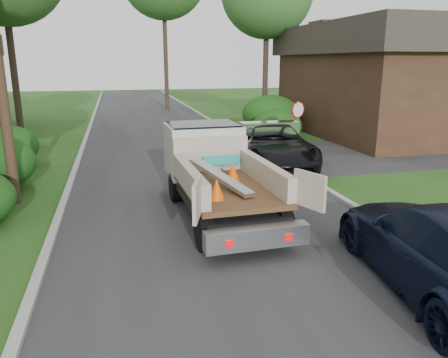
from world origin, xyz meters
name	(u,v)px	position (x,y,z in m)	size (l,w,h in m)	color
ground	(237,253)	(0.00, 0.00, 0.00)	(120.00, 120.00, 0.00)	#244A15
road	(176,159)	(0.00, 10.00, 0.00)	(8.00, 90.00, 0.02)	#28282B
side_street	(428,150)	(12.00, 9.00, 0.01)	(16.00, 7.00, 0.02)	#28282B
curb_left	(78,162)	(-4.10, 10.00, 0.06)	(0.20, 90.00, 0.12)	#9E9E99
curb_right	(265,153)	(4.10, 10.00, 0.06)	(0.20, 90.00, 0.12)	#9E9E99
stop_sign	(298,117)	(5.20, 9.00, 1.78)	(0.71, 0.32, 2.48)	slate
house_right	(391,79)	(13.00, 14.00, 3.16)	(9.72, 12.96, 6.20)	#3A2317
hedge_left_c	(4,147)	(-6.80, 10.00, 0.85)	(2.60, 2.60, 1.70)	#0E3F11
hedge_right_a	(277,125)	(5.80, 13.00, 0.85)	(2.60, 2.60, 1.70)	#0E3F11
hedge_right_b	(271,114)	(6.50, 16.00, 1.10)	(3.38, 3.38, 2.21)	#0E3F11
flatbed_truck	(212,165)	(0.15, 3.26, 1.25)	(2.84, 6.14, 2.30)	black
black_pickup	(272,145)	(3.60, 7.76, 0.85)	(2.82, 6.12, 1.70)	black
navy_suv	(447,249)	(3.22, -2.50, 0.84)	(2.35, 5.78, 1.68)	black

